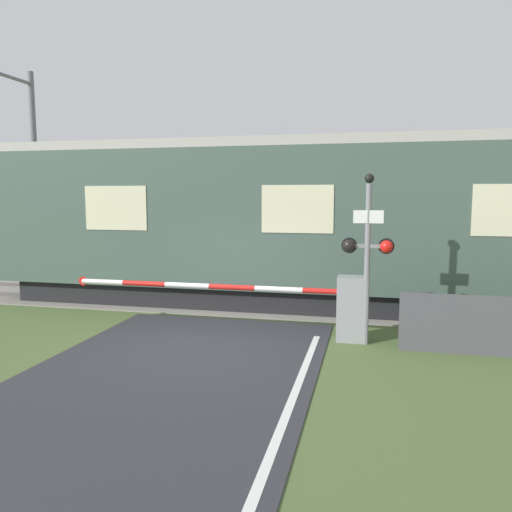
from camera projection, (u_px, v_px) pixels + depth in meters
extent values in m
plane|color=#4C6033|center=(203.00, 345.00, 9.72)|extent=(80.00, 80.00, 0.00)
cube|color=gray|center=(250.00, 303.00, 13.41)|extent=(36.00, 3.20, 0.03)
cube|color=#595451|center=(243.00, 306.00, 12.71)|extent=(36.00, 0.08, 0.10)
cube|color=#595451|center=(256.00, 296.00, 14.10)|extent=(36.00, 0.08, 0.10)
cube|color=black|center=(304.00, 295.00, 13.05)|extent=(15.34, 2.30, 0.60)
cube|color=#42564C|center=(305.00, 218.00, 12.81)|extent=(16.68, 2.71, 3.44)
cube|color=#ADA89E|center=(306.00, 145.00, 12.59)|extent=(16.34, 2.49, 0.24)
cube|color=beige|center=(297.00, 209.00, 11.46)|extent=(1.67, 0.02, 1.10)
cube|color=beige|center=(116.00, 208.00, 12.48)|extent=(1.67, 0.02, 1.10)
cube|color=gray|center=(352.00, 309.00, 9.91)|extent=(0.60, 0.44, 1.30)
cylinder|color=gray|center=(353.00, 292.00, 9.87)|extent=(0.16, 0.16, 0.18)
cylinder|color=red|center=(327.00, 291.00, 9.98)|extent=(0.99, 0.11, 0.11)
cylinder|color=white|center=(279.00, 289.00, 10.20)|extent=(0.99, 0.11, 0.11)
cylinder|color=red|center=(232.00, 287.00, 10.42)|extent=(0.99, 0.11, 0.11)
cylinder|color=white|center=(187.00, 285.00, 10.64)|extent=(0.99, 0.11, 0.11)
cylinder|color=red|center=(144.00, 284.00, 10.87)|extent=(0.99, 0.11, 0.11)
cylinder|color=white|center=(103.00, 282.00, 11.09)|extent=(0.99, 0.11, 0.11)
cylinder|color=red|center=(83.00, 281.00, 11.20)|extent=(0.20, 0.02, 0.20)
cylinder|color=gray|center=(367.00, 265.00, 9.57)|extent=(0.11, 0.11, 3.11)
cube|color=gray|center=(368.00, 246.00, 9.53)|extent=(0.82, 0.07, 0.07)
sphere|color=black|center=(349.00, 246.00, 9.56)|extent=(0.24, 0.24, 0.24)
sphere|color=red|center=(386.00, 247.00, 9.40)|extent=(0.24, 0.24, 0.24)
cylinder|color=black|center=(349.00, 245.00, 9.66)|extent=(0.30, 0.06, 0.30)
cylinder|color=black|center=(386.00, 246.00, 9.51)|extent=(0.30, 0.06, 0.30)
cube|color=white|center=(368.00, 217.00, 9.42)|extent=(0.56, 0.02, 0.25)
sphere|color=black|center=(369.00, 178.00, 9.38)|extent=(0.18, 0.18, 0.18)
cylinder|color=slate|center=(36.00, 178.00, 16.93)|extent=(0.20, 0.20, 6.98)
cube|color=slate|center=(12.00, 78.00, 15.69)|extent=(0.10, 1.80, 0.08)
cube|color=#4C4C51|center=(501.00, 327.00, 8.93)|extent=(3.51, 0.06, 1.10)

